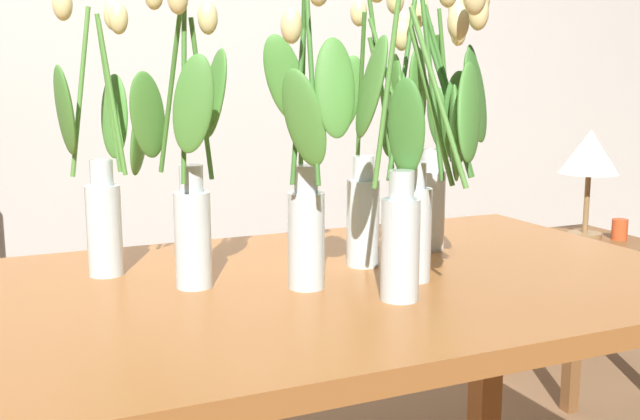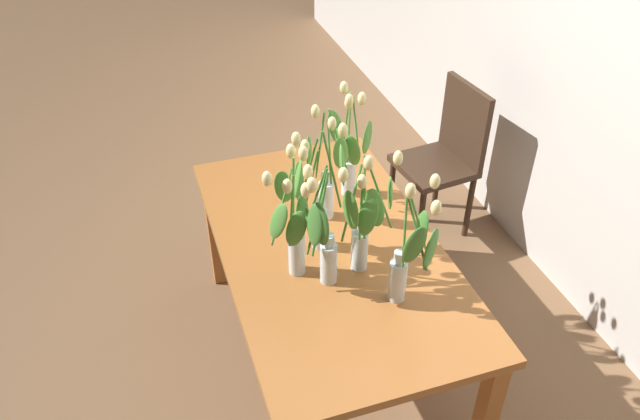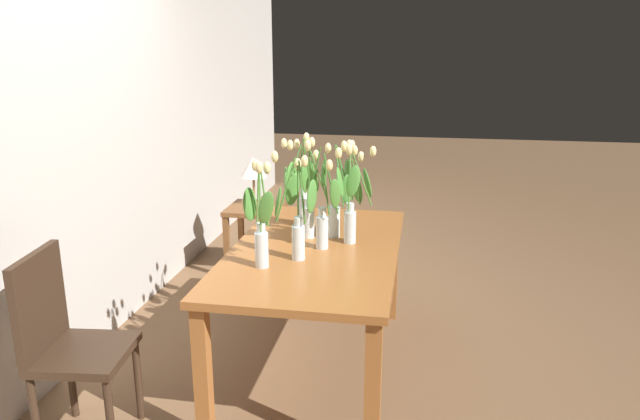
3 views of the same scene
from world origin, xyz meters
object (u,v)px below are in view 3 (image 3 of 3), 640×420
Objects in this scene: side_table at (256,221)px; tulip_vase_2 at (309,196)px; table_lamp at (253,168)px; dining_table at (315,263)px; tulip_vase_6 at (261,227)px; tulip_vase_5 at (300,193)px; tulip_vase_3 at (324,209)px; tulip_vase_4 at (296,219)px; pillar_candle at (267,199)px; dining_chair at (66,338)px; tulip_vase_1 at (341,197)px; tulip_vase_0 at (354,206)px.

tulip_vase_2 is at bearing -150.91° from side_table.
dining_table is at bearing -152.04° from table_lamp.
tulip_vase_6 is at bearing 147.46° from dining_table.
table_lamp is (1.26, 0.70, -0.12)m from tulip_vase_2.
tulip_vase_5 is 1.23m from table_lamp.
tulip_vase_4 is at bearing 149.77° from tulip_vase_3.
pillar_candle is (1.74, 0.63, -0.37)m from tulip_vase_4.
tulip_vase_6 is at bearing 140.90° from tulip_vase_3.
tulip_vase_2 reaches higher than side_table.
side_table is 0.21m from pillar_candle.
dining_table is at bearing -50.80° from dining_chair.
dining_table is 0.39m from tulip_vase_2.
tulip_vase_5 is (0.18, 0.28, -0.03)m from tulip_vase_1.
tulip_vase_5 is at bearing 23.09° from dining_table.
tulip_vase_5 is at bearing 25.93° from tulip_vase_2.
tulip_vase_4 is at bearing 157.36° from tulip_vase_1.
dining_table is 4.02× the size of table_lamp.
tulip_vase_1 is 1.01× the size of tulip_vase_4.
tulip_vase_3 reaches higher than pillar_candle.
tulip_vase_3 is 1.03× the size of tulip_vase_4.
pillar_candle is at bearing 31.17° from tulip_vase_1.
tulip_vase_2 reaches higher than dining_table.
tulip_vase_1 is (0.09, 0.08, 0.02)m from tulip_vase_0.
tulip_vase_0 is 0.12m from tulip_vase_1.
table_lamp is at bearing 137.57° from pillar_candle.
dining_table is at bearing 152.56° from tulip_vase_1.
dining_table is at bearing -155.83° from pillar_candle.
tulip_vase_2 is 0.54m from tulip_vase_6.
tulip_vase_1 is 1.60m from pillar_candle.
tulip_vase_0 is 0.61m from tulip_vase_6.
tulip_vase_1 is 0.45m from tulip_vase_4.
tulip_vase_0 reaches higher than pillar_candle.
tulip_vase_4 reaches higher than dining_chair.
dining_chair is at bearing 172.46° from pillar_candle.
tulip_vase_3 is 1.07× the size of tulip_vase_6.
tulip_vase_6 is at bearing 131.14° from tulip_vase_4.
tulip_vase_0 is at bearing -105.06° from tulip_vase_2.
tulip_vase_3 is 1.76m from pillar_candle.
tulip_vase_2 is at bearing 1.61° from tulip_vase_4.
dining_chair is (-1.03, 1.12, -0.45)m from tulip_vase_1.
tulip_vase_3 is 0.22m from tulip_vase_4.
tulip_vase_4 is (-0.19, 0.11, -0.01)m from tulip_vase_3.
side_table is (1.75, 0.54, -0.51)m from tulip_vase_6.
dining_chair is 2.39m from pillar_candle.
tulip_vase_0 is 1.03× the size of side_table.
dining_table is 1.30m from dining_chair.
side_table is (1.22, 0.68, -0.55)m from tulip_vase_2.
tulip_vase_1 is 0.33m from tulip_vase_5.
tulip_vase_0 is 0.45m from tulip_vase_5.
table_lamp is at bearing 35.45° from tulip_vase_1.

